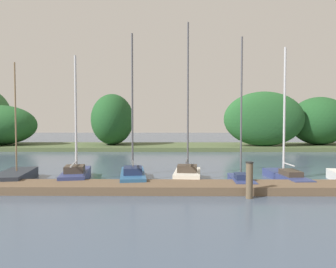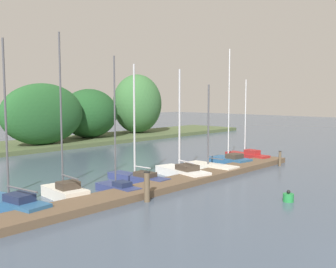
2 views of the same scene
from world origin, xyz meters
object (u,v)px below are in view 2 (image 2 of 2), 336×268
sailboat_4 (64,190)px  mooring_piling_2 (280,158)px  sailboat_5 (117,186)px  sailboat_9 (230,159)px  sailboat_6 (137,175)px  sailboat_8 (209,166)px  sailboat_7 (181,170)px  sailboat_10 (246,155)px  mooring_piling_1 (147,187)px  sailboat_3 (11,202)px  channel_buoy_0 (288,197)px

sailboat_4 → mooring_piling_2: bearing=-97.5°
sailboat_5 → sailboat_9: sailboat_9 is taller
sailboat_6 → sailboat_9: 8.55m
sailboat_5 → sailboat_8: bearing=-86.7°
sailboat_7 → sailboat_10: sailboat_7 is taller
sailboat_7 → mooring_piling_1: bearing=127.1°
sailboat_4 → sailboat_6: size_ratio=1.18×
sailboat_8 → mooring_piling_2: size_ratio=5.27×
sailboat_5 → sailboat_8: size_ratio=1.22×
sailboat_3 → channel_buoy_0: (9.49, -8.17, -0.17)m
sailboat_5 → sailboat_6: bearing=-62.8°
sailboat_7 → channel_buoy_0: (-1.03, -7.52, -0.17)m
sailboat_4 → sailboat_6: sailboat_4 is taller
mooring_piling_1 → mooring_piling_2: (13.03, -0.11, -0.18)m
sailboat_4 → sailboat_8: (10.52, -0.91, -0.11)m
sailboat_5 → sailboat_3: bearing=82.8°
mooring_piling_1 → channel_buoy_0: mooring_piling_1 is taller
sailboat_7 → mooring_piling_1: size_ratio=4.56×
sailboat_4 → mooring_piling_1: (2.23, -3.46, 0.31)m
mooring_piling_2 → channel_buoy_0: bearing=-150.8°
sailboat_4 → sailboat_9: sailboat_9 is taller
mooring_piling_2 → channel_buoy_0: size_ratio=1.94×
mooring_piling_1 → channel_buoy_0: bearing=-47.2°
sailboat_9 → mooring_piling_1: (-11.23, -2.90, 0.36)m
sailboat_7 → sailboat_5: bearing=104.1°
sailboat_7 → mooring_piling_2: bearing=-98.6°
sailboat_9 → sailboat_10: size_ratio=1.33×
mooring_piling_1 → channel_buoy_0: size_ratio=2.58×
sailboat_10 → channel_buoy_0: size_ratio=11.10×
sailboat_3 → sailboat_5: bearing=-107.1°
sailboat_8 → sailboat_10: size_ratio=0.92×
sailboat_5 → sailboat_7: sailboat_5 is taller
sailboat_10 → channel_buoy_0: sailboat_10 is taller
sailboat_9 → mooring_piling_1: size_ratio=5.74×
sailboat_4 → sailboat_9: bearing=-86.7°
sailboat_8 → mooring_piling_2: sailboat_8 is taller
sailboat_7 → mooring_piling_2: sailboat_7 is taller
sailboat_10 → sailboat_3: bearing=96.9°
sailboat_4 → sailboat_8: sailboat_4 is taller
sailboat_10 → mooring_piling_2: size_ratio=5.73×
sailboat_5 → sailboat_8: sailboat_5 is taller
sailboat_6 → mooring_piling_1: size_ratio=4.69×
sailboat_5 → sailboat_7: size_ratio=1.06×
sailboat_9 → channel_buoy_0: sailboat_9 is taller
sailboat_8 → mooring_piling_2: (4.74, -2.66, 0.24)m
sailboat_10 → mooring_piling_2: sailboat_10 is taller
sailboat_7 → channel_buoy_0: sailboat_7 is taller
sailboat_7 → sailboat_9: (5.69, 0.26, -0.01)m
sailboat_4 → sailboat_10: (16.03, -0.39, -0.07)m
sailboat_8 → channel_buoy_0: size_ratio=10.20×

